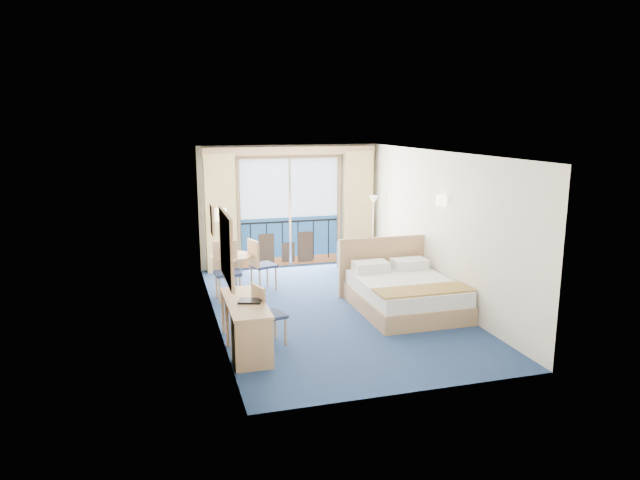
# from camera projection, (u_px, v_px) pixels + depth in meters

# --- Properties ---
(floor) EXTENTS (6.50, 6.50, 0.00)m
(floor) POSITION_uv_depth(u_px,v_px,m) (332.00, 309.00, 9.95)
(floor) COLOR navy
(floor) RESTS_ON ground
(room_walls) EXTENTS (4.04, 6.54, 2.72)m
(room_walls) POSITION_uv_depth(u_px,v_px,m) (333.00, 208.00, 9.58)
(room_walls) COLOR white
(room_walls) RESTS_ON ground
(balcony_door) EXTENTS (2.36, 0.03, 2.52)m
(balcony_door) POSITION_uv_depth(u_px,v_px,m) (290.00, 215.00, 12.74)
(balcony_door) COLOR navy
(balcony_door) RESTS_ON room_walls
(curtain_left) EXTENTS (0.65, 0.22, 2.55)m
(curtain_left) POSITION_uv_depth(u_px,v_px,m) (221.00, 214.00, 12.15)
(curtain_left) COLOR tan
(curtain_left) RESTS_ON room_walls
(curtain_right) EXTENTS (0.65, 0.22, 2.55)m
(curtain_right) POSITION_uv_depth(u_px,v_px,m) (358.00, 207.00, 12.99)
(curtain_right) COLOR tan
(curtain_right) RESTS_ON room_walls
(pelmet) EXTENTS (3.80, 0.25, 0.18)m
(pelmet) POSITION_uv_depth(u_px,v_px,m) (290.00, 151.00, 12.33)
(pelmet) COLOR tan
(pelmet) RESTS_ON room_walls
(mirror) EXTENTS (0.05, 1.25, 0.95)m
(mirror) POSITION_uv_depth(u_px,v_px,m) (226.00, 247.00, 7.69)
(mirror) COLOR tan
(mirror) RESTS_ON room_walls
(wall_print) EXTENTS (0.04, 0.42, 0.52)m
(wall_print) POSITION_uv_depth(u_px,v_px,m) (212.00, 220.00, 9.51)
(wall_print) COLOR tan
(wall_print) RESTS_ON room_walls
(sconce_left) EXTENTS (0.18, 0.18, 0.18)m
(sconce_left) POSITION_uv_depth(u_px,v_px,m) (220.00, 214.00, 8.48)
(sconce_left) COLOR #FFE2B2
(sconce_left) RESTS_ON room_walls
(sconce_right) EXTENTS (0.18, 0.18, 0.18)m
(sconce_right) POSITION_uv_depth(u_px,v_px,m) (441.00, 201.00, 9.95)
(sconce_right) COLOR #FFE2B2
(sconce_right) RESTS_ON room_walls
(bed) EXTENTS (1.75, 2.08, 1.10)m
(bed) POSITION_uv_depth(u_px,v_px,m) (404.00, 292.00, 9.85)
(bed) COLOR tan
(bed) RESTS_ON ground
(nightstand) EXTENTS (0.38, 0.36, 0.50)m
(nightstand) POSITION_uv_depth(u_px,v_px,m) (408.00, 276.00, 11.14)
(nightstand) COLOR tan
(nightstand) RESTS_ON ground
(phone) EXTENTS (0.23, 0.21, 0.09)m
(phone) POSITION_uv_depth(u_px,v_px,m) (405.00, 261.00, 11.08)
(phone) COLOR silver
(phone) RESTS_ON nightstand
(armchair) EXTENTS (0.98, 0.99, 0.68)m
(armchair) POSITION_uv_depth(u_px,v_px,m) (360.00, 257.00, 12.27)
(armchair) COLOR #424750
(armchair) RESTS_ON ground
(floor_lamp) EXTENTS (0.22, 0.22, 1.60)m
(floor_lamp) POSITION_uv_depth(u_px,v_px,m) (373.00, 213.00, 12.58)
(floor_lamp) COLOR silver
(floor_lamp) RESTS_ON ground
(desk) EXTENTS (0.53, 1.55, 0.73)m
(desk) POSITION_uv_depth(u_px,v_px,m) (250.00, 333.00, 7.71)
(desk) COLOR tan
(desk) RESTS_ON ground
(desk_chair) EXTENTS (0.50, 0.49, 0.92)m
(desk_chair) POSITION_uv_depth(u_px,v_px,m) (265.00, 311.00, 8.23)
(desk_chair) COLOR #212A4D
(desk_chair) RESTS_ON ground
(folder) EXTENTS (0.37, 0.32, 0.03)m
(folder) POSITION_uv_depth(u_px,v_px,m) (250.00, 301.00, 7.99)
(folder) COLOR black
(folder) RESTS_ON desk
(desk_lamp) EXTENTS (0.12, 0.12, 0.45)m
(desk_lamp) POSITION_uv_depth(u_px,v_px,m) (232.00, 269.00, 8.45)
(desk_lamp) COLOR silver
(desk_lamp) RESTS_ON desk
(round_table) EXTENTS (0.80, 0.80, 0.72)m
(round_table) POSITION_uv_depth(u_px,v_px,m) (231.00, 264.00, 10.82)
(round_table) COLOR tan
(round_table) RESTS_ON ground
(table_chair_a) EXTENTS (0.55, 0.54, 1.00)m
(table_chair_a) POSITION_uv_depth(u_px,v_px,m) (259.00, 262.00, 10.92)
(table_chair_a) COLOR #212A4D
(table_chair_a) RESTS_ON ground
(table_chair_b) EXTENTS (0.48, 0.49, 1.06)m
(table_chair_b) POSITION_uv_depth(u_px,v_px,m) (227.00, 267.00, 10.40)
(table_chair_b) COLOR #212A4D
(table_chair_b) RESTS_ON ground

